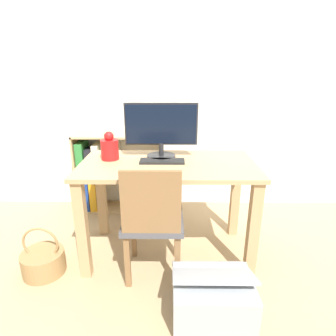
{
  "coord_description": "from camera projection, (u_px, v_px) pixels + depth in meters",
  "views": [
    {
      "loc": [
        0.02,
        -1.88,
        1.37
      ],
      "look_at": [
        0.0,
        0.1,
        0.67
      ],
      "focal_mm": 30.0,
      "sensor_mm": 36.0,
      "label": 1
    }
  ],
  "objects": [
    {
      "name": "ground_plane",
      "position": [
        168.0,
        251.0,
        2.23
      ],
      "size": [
        10.0,
        10.0,
        0.0
      ],
      "primitive_type": "plane",
      "color": "tan"
    },
    {
      "name": "vase",
      "position": [
        110.0,
        148.0,
        2.04
      ],
      "size": [
        0.13,
        0.13,
        0.21
      ],
      "color": "red",
      "rests_on": "desk"
    },
    {
      "name": "desk",
      "position": [
        168.0,
        182.0,
        2.03
      ],
      "size": [
        1.24,
        0.66,
        0.74
      ],
      "color": "tan",
      "rests_on": "ground_plane"
    },
    {
      "name": "storage_box",
      "position": [
        212.0,
        297.0,
        1.62
      ],
      "size": [
        0.46,
        0.41,
        0.32
      ],
      "color": "#999EA3",
      "rests_on": "ground_plane"
    },
    {
      "name": "wall_back",
      "position": [
        169.0,
        77.0,
        2.65
      ],
      "size": [
        8.0,
        0.05,
        2.6
      ],
      "color": "silver",
      "rests_on": "ground_plane"
    },
    {
      "name": "chair",
      "position": [
        153.0,
        219.0,
        1.82
      ],
      "size": [
        0.4,
        0.4,
        0.83
      ],
      "rotation": [
        0.0,
        0.0,
        0.04
      ],
      "color": "#4C4C51",
      "rests_on": "ground_plane"
    },
    {
      "name": "bookshelf",
      "position": [
        106.0,
        171.0,
        2.79
      ],
      "size": [
        0.85,
        0.28,
        0.79
      ],
      "color": "tan",
      "rests_on": "ground_plane"
    },
    {
      "name": "monitor",
      "position": [
        161.0,
        128.0,
        2.04
      ],
      "size": [
        0.53,
        0.21,
        0.4
      ],
      "color": "#232326",
      "rests_on": "desk"
    },
    {
      "name": "keyboard",
      "position": [
        162.0,
        161.0,
        1.99
      ],
      "size": [
        0.32,
        0.11,
        0.02
      ],
      "color": "black",
      "rests_on": "desk"
    },
    {
      "name": "basket",
      "position": [
        43.0,
        261.0,
        1.98
      ],
      "size": [
        0.29,
        0.29,
        0.36
      ],
      "color": "#997547",
      "rests_on": "ground_plane"
    }
  ]
}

